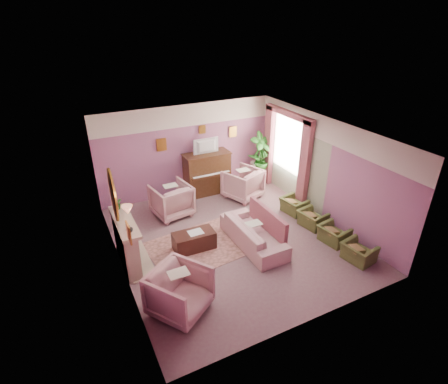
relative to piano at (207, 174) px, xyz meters
name	(u,v)px	position (x,y,z in m)	size (l,w,h in m)	color
floor	(233,239)	(-0.50, -2.68, -0.65)	(5.50, 6.00, 0.01)	#7A5A5F
ceiling	(234,133)	(-0.50, -2.68, 2.15)	(5.50, 6.00, 0.01)	white
wall_back	(187,150)	(-0.50, 0.32, 0.75)	(5.50, 0.02, 2.80)	#8D5B8B
wall_front	(316,262)	(-0.50, -5.68, 0.75)	(5.50, 0.02, 2.80)	#8D5B8B
wall_left	(115,217)	(-3.25, -2.68, 0.75)	(0.02, 6.00, 2.80)	#8D5B8B
wall_right	(324,169)	(2.25, -2.68, 0.75)	(0.02, 6.00, 2.80)	#8D5B8B
picture_rail_band	(186,116)	(-0.50, 0.31, 1.82)	(5.50, 0.01, 0.65)	silver
stripe_panel	(293,164)	(2.23, -1.38, 0.42)	(0.01, 3.00, 2.15)	#A0AB8B
fireplace_surround	(126,244)	(-3.09, -2.48, -0.10)	(0.30, 1.40, 1.10)	#BDA98C
fireplace_inset	(131,248)	(-2.99, -2.48, -0.25)	(0.18, 0.72, 0.68)	black
fire_ember	(134,254)	(-2.95, -2.48, -0.43)	(0.06, 0.54, 0.10)	#EE3701
mantel_shelf	(124,222)	(-3.06, -2.48, 0.47)	(0.40, 1.55, 0.07)	#BDA98C
hearth	(138,260)	(-2.89, -2.48, -0.64)	(0.55, 1.50, 0.02)	#BDA98C
mirror_frame	(113,195)	(-3.20, -2.48, 1.15)	(0.04, 0.72, 1.20)	#B37D29
mirror_glass	(114,195)	(-3.17, -2.48, 1.15)	(0.01, 0.60, 1.06)	silver
sconce_shade	(127,210)	(-3.12, -3.53, 1.33)	(0.20, 0.20, 0.16)	#ED8E69
piano	(207,174)	(0.00, 0.00, 0.00)	(1.40, 0.60, 1.30)	#422715
piano_keyshelf	(212,176)	(0.00, -0.35, 0.07)	(1.30, 0.12, 0.06)	#422715
piano_keys	(212,174)	(0.00, -0.35, 0.11)	(1.20, 0.08, 0.02)	white
piano_top	(207,154)	(0.00, 0.00, 0.66)	(1.45, 0.65, 0.04)	#422715
television	(207,145)	(0.00, -0.05, 0.95)	(0.80, 0.12, 0.48)	black
print_back_left	(162,145)	(-1.30, 0.28, 1.07)	(0.30, 0.03, 0.38)	#B37D29
print_back_right	(233,132)	(1.05, 0.28, 1.13)	(0.26, 0.03, 0.34)	#B37D29
print_back_mid	(202,129)	(0.00, 0.28, 1.35)	(0.22, 0.03, 0.26)	#B37D29
print_left_wall	(129,233)	(-3.21, -3.88, 1.07)	(0.03, 0.28, 0.36)	#B37D29
window_blind	(289,142)	(2.20, -1.13, 1.05)	(0.03, 1.40, 1.80)	beige
curtain_left	(304,165)	(2.12, -2.05, 0.65)	(0.16, 0.34, 2.60)	#934854
curtain_right	(269,146)	(2.12, -0.21, 0.65)	(0.16, 0.34, 2.60)	#934854
pelmet	(289,114)	(2.12, -1.13, 1.91)	(0.16, 2.20, 0.16)	#934854
mantel_plant	(118,204)	(-3.05, -1.93, 0.64)	(0.16, 0.16, 0.28)	#23661D
mantel_vase	(129,229)	(-3.05, -2.98, 0.58)	(0.16, 0.16, 0.16)	silver
area_rug	(202,246)	(-1.34, -2.62, -0.64)	(2.50, 1.80, 0.01)	#A1685E
coffee_table	(194,241)	(-1.52, -2.62, -0.43)	(1.00, 0.50, 0.45)	#351913
table_paper	(196,232)	(-1.47, -2.62, -0.20)	(0.35, 0.28, 0.01)	silver
sofa	(253,230)	(-0.15, -3.09, -0.23)	(0.69, 2.08, 0.84)	#CB9798
sofa_throw	(268,219)	(0.25, -3.09, -0.05)	(0.11, 1.58, 0.58)	#934854
floral_armchair_left	(171,198)	(-1.47, -0.83, -0.13)	(0.99, 0.99, 1.03)	#CB9798
floral_armchair_right	(243,182)	(0.84, -0.80, -0.13)	(0.99, 0.99, 1.03)	#CB9798
floral_armchair_front	(180,290)	(-2.52, -4.36, -0.13)	(0.99, 0.99, 1.03)	#CB9798
olive_chair_a	(359,250)	(1.69, -4.75, -0.35)	(0.49, 0.70, 0.60)	#4E5928
olive_chair_b	(334,232)	(1.69, -3.93, -0.35)	(0.49, 0.70, 0.60)	#4E5928
olive_chair_c	(313,217)	(1.69, -3.11, -0.35)	(0.49, 0.70, 0.60)	#4E5928
olive_chair_d	(294,203)	(1.69, -2.29, -0.35)	(0.49, 0.70, 0.60)	#4E5928
side_table	(258,172)	(1.85, -0.05, -0.30)	(0.52, 0.52, 0.70)	beige
side_plant_big	(258,158)	(1.85, -0.05, 0.22)	(0.30, 0.30, 0.34)	#23661D
side_plant_small	(263,159)	(1.97, -0.15, 0.19)	(0.16, 0.16, 0.28)	#23661D
palm_pot	(259,179)	(1.83, -0.20, -0.48)	(0.34, 0.34, 0.34)	#935B38
palm_plant	(261,154)	(1.83, -0.20, 0.41)	(0.76, 0.76, 1.44)	#23661D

